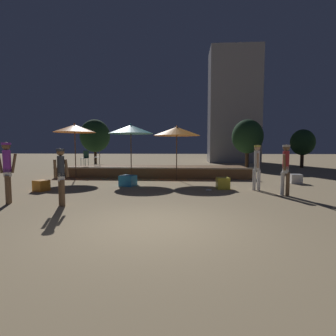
{
  "coord_description": "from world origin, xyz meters",
  "views": [
    {
      "loc": [
        0.73,
        -5.66,
        1.75
      ],
      "look_at": [
        0.0,
        4.69,
        0.91
      ],
      "focal_mm": 28.0,
      "sensor_mm": 36.0,
      "label": 1
    }
  ],
  "objects_px": {
    "patio_umbrella_0": "(131,129)",
    "frisbee_disc": "(209,190)",
    "patio_umbrella_1": "(177,131)",
    "bistro_chair_0": "(98,156)",
    "person_0": "(286,166)",
    "patio_umbrella_2": "(75,129)",
    "background_tree_2": "(303,143)",
    "background_tree_0": "(247,137)",
    "person_1": "(7,168)",
    "cube_seat_0": "(296,179)",
    "cube_seat_3": "(223,183)",
    "person_2": "(61,174)",
    "background_tree_1": "(95,136)",
    "cube_seat_2": "(128,181)",
    "bistro_chair_1": "(85,156)",
    "person_3": "(257,164)",
    "cube_seat_1": "(41,186)"
  },
  "relations": [
    {
      "from": "patio_umbrella_0",
      "to": "background_tree_1",
      "type": "distance_m",
      "value": 14.56
    },
    {
      "from": "patio_umbrella_2",
      "to": "background_tree_1",
      "type": "distance_m",
      "value": 13.08
    },
    {
      "from": "background_tree_0",
      "to": "background_tree_1",
      "type": "relative_size",
      "value": 0.86
    },
    {
      "from": "person_1",
      "to": "background_tree_1",
      "type": "bearing_deg",
      "value": -10.83
    },
    {
      "from": "patio_umbrella_1",
      "to": "cube_seat_2",
      "type": "bearing_deg",
      "value": -132.51
    },
    {
      "from": "cube_seat_3",
      "to": "frisbee_disc",
      "type": "bearing_deg",
      "value": -145.21
    },
    {
      "from": "cube_seat_0",
      "to": "person_2",
      "type": "distance_m",
      "value": 10.49
    },
    {
      "from": "person_0",
      "to": "person_2",
      "type": "bearing_deg",
      "value": -128.07
    },
    {
      "from": "cube_seat_3",
      "to": "person_2",
      "type": "bearing_deg",
      "value": -145.83
    },
    {
      "from": "patio_umbrella_2",
      "to": "cube_seat_3",
      "type": "height_order",
      "value": "patio_umbrella_2"
    },
    {
      "from": "patio_umbrella_2",
      "to": "background_tree_1",
      "type": "xyz_separation_m",
      "value": [
        -3.35,
        12.65,
        0.13
      ]
    },
    {
      "from": "background_tree_1",
      "to": "patio_umbrella_0",
      "type": "bearing_deg",
      "value": -63.23
    },
    {
      "from": "background_tree_2",
      "to": "bistro_chair_0",
      "type": "bearing_deg",
      "value": -158.26
    },
    {
      "from": "person_3",
      "to": "frisbee_disc",
      "type": "distance_m",
      "value": 2.18
    },
    {
      "from": "person_2",
      "to": "cube_seat_1",
      "type": "bearing_deg",
      "value": 175.07
    },
    {
      "from": "person_0",
      "to": "background_tree_0",
      "type": "xyz_separation_m",
      "value": [
        1.35,
        11.93,
        1.52
      ]
    },
    {
      "from": "cube_seat_0",
      "to": "cube_seat_2",
      "type": "height_order",
      "value": "cube_seat_2"
    },
    {
      "from": "patio_umbrella_0",
      "to": "frisbee_disc",
      "type": "xyz_separation_m",
      "value": [
        3.85,
        -3.26,
        -2.65
      ]
    },
    {
      "from": "cube_seat_0",
      "to": "cube_seat_3",
      "type": "xyz_separation_m",
      "value": [
        -3.73,
        -1.94,
        0.02
      ]
    },
    {
      "from": "bistro_chair_1",
      "to": "background_tree_2",
      "type": "xyz_separation_m",
      "value": [
        15.75,
        7.48,
        0.94
      ]
    },
    {
      "from": "patio_umbrella_1",
      "to": "person_0",
      "type": "relative_size",
      "value": 1.57
    },
    {
      "from": "cube_seat_0",
      "to": "person_1",
      "type": "distance_m",
      "value": 11.97
    },
    {
      "from": "patio_umbrella_2",
      "to": "background_tree_2",
      "type": "xyz_separation_m",
      "value": [
        15.86,
        8.63,
        -0.64
      ]
    },
    {
      "from": "patio_umbrella_2",
      "to": "cube_seat_0",
      "type": "xyz_separation_m",
      "value": [
        11.39,
        -1.24,
        -2.53
      ]
    },
    {
      "from": "person_3",
      "to": "background_tree_2",
      "type": "height_order",
      "value": "background_tree_2"
    },
    {
      "from": "person_2",
      "to": "frisbee_disc",
      "type": "relative_size",
      "value": 7.4
    },
    {
      "from": "bistro_chair_0",
      "to": "background_tree_0",
      "type": "height_order",
      "value": "background_tree_0"
    },
    {
      "from": "patio_umbrella_2",
      "to": "background_tree_2",
      "type": "bearing_deg",
      "value": 28.56
    },
    {
      "from": "patio_umbrella_0",
      "to": "patio_umbrella_2",
      "type": "relative_size",
      "value": 0.98
    },
    {
      "from": "background_tree_0",
      "to": "background_tree_1",
      "type": "height_order",
      "value": "background_tree_1"
    },
    {
      "from": "cube_seat_0",
      "to": "frisbee_disc",
      "type": "bearing_deg",
      "value": -151.41
    },
    {
      "from": "cube_seat_1",
      "to": "person_2",
      "type": "height_order",
      "value": "person_2"
    },
    {
      "from": "patio_umbrella_0",
      "to": "cube_seat_1",
      "type": "height_order",
      "value": "patio_umbrella_0"
    },
    {
      "from": "patio_umbrella_0",
      "to": "bistro_chair_0",
      "type": "xyz_separation_m",
      "value": [
        -2.75,
        2.84,
        -1.49
      ]
    },
    {
      "from": "bistro_chair_0",
      "to": "person_3",
      "type": "bearing_deg",
      "value": 34.31
    },
    {
      "from": "patio_umbrella_1",
      "to": "bistro_chair_0",
      "type": "relative_size",
      "value": 3.19
    },
    {
      "from": "cube_seat_1",
      "to": "cube_seat_2",
      "type": "relative_size",
      "value": 0.8
    },
    {
      "from": "cube_seat_2",
      "to": "bistro_chair_1",
      "type": "relative_size",
      "value": 0.86
    },
    {
      "from": "frisbee_disc",
      "to": "person_1",
      "type": "bearing_deg",
      "value": -155.33
    },
    {
      "from": "cube_seat_0",
      "to": "frisbee_disc",
      "type": "xyz_separation_m",
      "value": [
        -4.34,
        -2.37,
        -0.2
      ]
    },
    {
      "from": "person_3",
      "to": "frisbee_disc",
      "type": "xyz_separation_m",
      "value": [
        -1.91,
        -0.17,
        -1.03
      ]
    },
    {
      "from": "bistro_chair_0",
      "to": "background_tree_0",
      "type": "distance_m",
      "value": 11.73
    },
    {
      "from": "patio_umbrella_0",
      "to": "cube_seat_3",
      "type": "bearing_deg",
      "value": -32.36
    },
    {
      "from": "cube_seat_3",
      "to": "background_tree_2",
      "type": "relative_size",
      "value": 0.17
    },
    {
      "from": "cube_seat_0",
      "to": "bistro_chair_0",
      "type": "bearing_deg",
      "value": 161.19
    },
    {
      "from": "bistro_chair_1",
      "to": "background_tree_1",
      "type": "xyz_separation_m",
      "value": [
        -3.47,
        11.5,
        1.71
      ]
    },
    {
      "from": "cube_seat_0",
      "to": "person_0",
      "type": "distance_m",
      "value": 3.82
    },
    {
      "from": "background_tree_1",
      "to": "person_3",
      "type": "bearing_deg",
      "value": -52.55
    },
    {
      "from": "patio_umbrella_1",
      "to": "cube_seat_0",
      "type": "relative_size",
      "value": 5.21
    },
    {
      "from": "patio_umbrella_2",
      "to": "person_1",
      "type": "relative_size",
      "value": 1.61
    }
  ]
}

